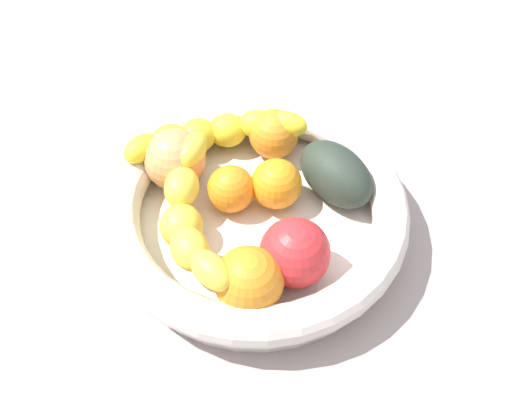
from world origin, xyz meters
TOP-DOWN VIEW (x-y plane):
  - kitchen_counter at (0.00, 0.00)cm, footprint 120.00×120.00cm
  - fruit_bowl at (0.00, 0.00)cm, footprint 31.77×31.77cm
  - banana_draped_left at (6.28, 3.64)cm, footprint 9.95×19.95cm
  - banana_draped_right at (5.96, -8.68)cm, footprint 20.05×11.09cm
  - orange_front at (-0.72, -9.97)cm, footprint 5.73×5.73cm
  - orange_mid_left at (2.85, -1.39)cm, footprint 5.09×5.09cm
  - orange_mid_right at (-1.83, -2.58)cm, footprint 5.46×5.46cm
  - orange_rear at (-0.68, 10.00)cm, footprint 6.52×6.52cm
  - tomato_red at (-4.57, 6.47)cm, footprint 6.84×6.84cm
  - avocado_dark at (-7.99, -4.66)cm, footprint 10.88×10.87cm
  - peach_blush at (9.38, -4.04)cm, footprint 6.77×6.77cm

SIDE VIEW (x-z plane):
  - kitchen_counter at x=0.00cm, z-range 0.00..3.00cm
  - fruit_bowl at x=0.00cm, z-range 3.12..9.02cm
  - orange_mid_left at x=2.85cm, z-range 5.09..10.18cm
  - orange_mid_right at x=-1.83cm, z-range 5.09..10.55cm
  - orange_front at x=-0.72cm, z-range 5.09..10.82cm
  - avocado_dark at x=-7.99cm, z-range 5.02..11.03cm
  - orange_rear at x=-0.68cm, z-range 5.09..11.61cm
  - banana_draped_right at x=5.96cm, z-range 5.81..11.14cm
  - peach_blush at x=9.38cm, z-range 5.09..11.86cm
  - tomato_red at x=-4.57cm, z-range 5.09..11.93cm
  - banana_draped_left at x=6.28cm, z-range 5.41..11.97cm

